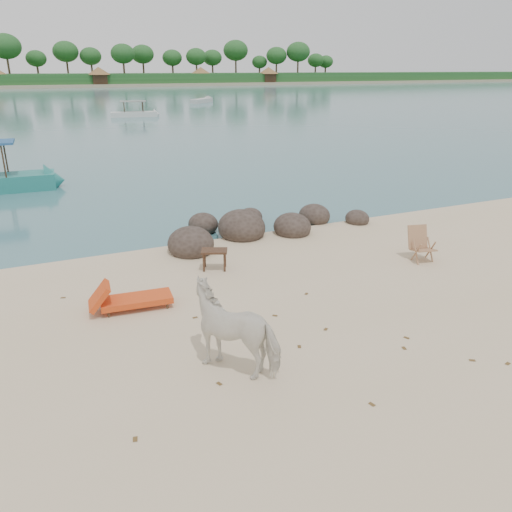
{
  "coord_description": "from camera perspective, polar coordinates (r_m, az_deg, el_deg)",
  "views": [
    {
      "loc": [
        -3.01,
        -6.34,
        4.46
      ],
      "look_at": [
        0.75,
        2.0,
        1.0
      ],
      "focal_mm": 35.0,
      "sensor_mm": 36.0,
      "label": 1
    }
  ],
  "objects": [
    {
      "name": "far_shore",
      "position": [
        176.43,
        -24.46,
        17.52
      ],
      "size": [
        420.0,
        90.0,
        1.4
      ],
      "primitive_type": "cube",
      "color": "tan",
      "rests_on": "ground"
    },
    {
      "name": "cow",
      "position": [
        7.81,
        -2.17,
        -8.28
      ],
      "size": [
        1.61,
        1.68,
        1.35
      ],
      "primitive_type": "imported",
      "rotation": [
        0.0,
        0.0,
        3.87
      ],
      "color": "white",
      "rests_on": "ground"
    },
    {
      "name": "side_table",
      "position": [
        11.67,
        -4.76,
        -0.57
      ],
      "size": [
        0.7,
        0.59,
        0.48
      ],
      "primitive_type": null,
      "rotation": [
        0.0,
        0.0,
        -0.41
      ],
      "color": "black",
      "rests_on": "ground"
    },
    {
      "name": "water",
      "position": [
        96.49,
        -23.44,
        16.45
      ],
      "size": [
        400.0,
        400.0,
        0.0
      ],
      "primitive_type": "plane",
      "color": "#3A6D75",
      "rests_on": "ground"
    },
    {
      "name": "lounge_chair",
      "position": [
        10.06,
        -13.52,
        -4.61
      ],
      "size": [
        1.75,
        0.75,
        0.51
      ],
      "primitive_type": null,
      "rotation": [
        0.0,
        0.0,
        -0.09
      ],
      "color": "red",
      "rests_on": "ground"
    },
    {
      "name": "deck_chair",
      "position": [
        12.74,
        18.63,
        1.1
      ],
      "size": [
        0.66,
        0.7,
        0.84
      ],
      "primitive_type": null,
      "rotation": [
        0.0,
        0.0,
        -0.24
      ],
      "color": "#A47652",
      "rests_on": "ground"
    },
    {
      "name": "boulders",
      "position": [
        14.12,
        -0.54,
        3.12
      ],
      "size": [
        6.34,
        2.95,
        0.99
      ],
      "rotation": [
        0.0,
        0.0,
        0.03
      ],
      "color": "#312720",
      "rests_on": "ground"
    },
    {
      "name": "dead_leaves",
      "position": [
        8.46,
        4.76,
        -11.14
      ],
      "size": [
        6.41,
        6.84,
        0.0
      ],
      "color": "brown",
      "rests_on": "ground"
    },
    {
      "name": "boat_mid",
      "position": [
        52.08,
        -13.86,
        16.57
      ],
      "size": [
        5.06,
        1.81,
        2.43
      ],
      "primitive_type": null,
      "rotation": [
        0.0,
        0.0,
        -0.14
      ],
      "color": "silver",
      "rests_on": "water"
    },
    {
      "name": "boat_far",
      "position": [
        72.24,
        -6.24,
        17.31
      ],
      "size": [
        4.71,
        4.9,
        0.64
      ],
      "primitive_type": null,
      "rotation": [
        0.0,
        0.0,
        0.82
      ],
      "color": "#B9B8B4",
      "rests_on": "water"
    },
    {
      "name": "far_scenery",
      "position": [
        143.08,
        -24.35,
        18.47
      ],
      "size": [
        420.0,
        18.0,
        9.5
      ],
      "color": "#1E4C1E",
      "rests_on": "ground"
    }
  ]
}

